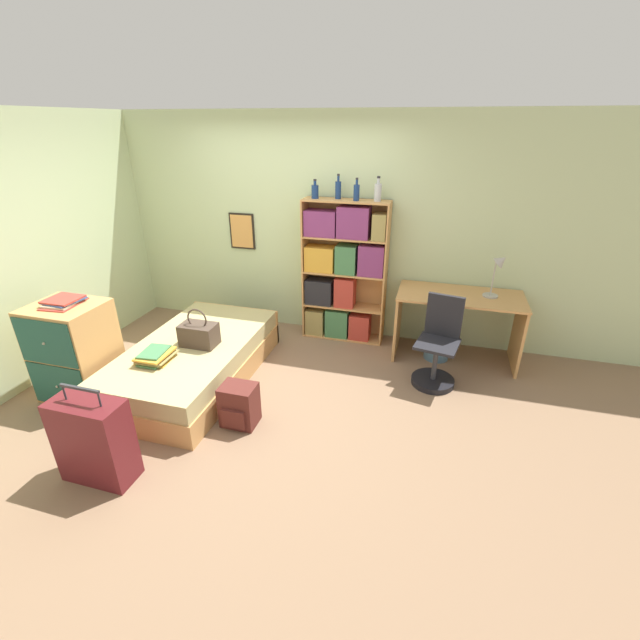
{
  "coord_description": "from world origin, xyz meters",
  "views": [
    {
      "loc": [
        1.69,
        -3.35,
        2.47
      ],
      "look_at": [
        0.69,
        0.2,
        0.75
      ],
      "focal_mm": 24.0,
      "sensor_mm": 36.0,
      "label": 1
    }
  ],
  "objects_px": {
    "suitcase": "(94,441)",
    "backpack": "(239,405)",
    "bottle_green": "(315,191)",
    "bookcase": "(342,272)",
    "bottle_brown": "(338,189)",
    "bottle_blue": "(378,192)",
    "bed": "(195,360)",
    "magazine_pile_on_dresser": "(64,301)",
    "dresser": "(75,351)",
    "bottle_clear": "(357,192)",
    "desk": "(458,314)",
    "handbag": "(199,334)",
    "desk_chair": "(437,356)",
    "book_stack_on_bed": "(155,356)",
    "waste_bin": "(437,346)",
    "desk_lamp": "(499,267)"
  },
  "relations": [
    {
      "from": "bed",
      "to": "dresser",
      "type": "bearing_deg",
      "value": -149.52
    },
    {
      "from": "bed",
      "to": "dresser",
      "type": "relative_size",
      "value": 2.13
    },
    {
      "from": "bottle_clear",
      "to": "desk_lamp",
      "type": "height_order",
      "value": "bottle_clear"
    },
    {
      "from": "book_stack_on_bed",
      "to": "bottle_brown",
      "type": "height_order",
      "value": "bottle_brown"
    },
    {
      "from": "dresser",
      "to": "handbag",
      "type": "bearing_deg",
      "value": 26.96
    },
    {
      "from": "bed",
      "to": "desk_lamp",
      "type": "relative_size",
      "value": 4.13
    },
    {
      "from": "desk",
      "to": "backpack",
      "type": "height_order",
      "value": "desk"
    },
    {
      "from": "bookcase",
      "to": "desk_lamp",
      "type": "height_order",
      "value": "bookcase"
    },
    {
      "from": "handbag",
      "to": "desk_lamp",
      "type": "height_order",
      "value": "desk_lamp"
    },
    {
      "from": "bed",
      "to": "bottle_brown",
      "type": "bearing_deg",
      "value": 49.81
    },
    {
      "from": "bottle_brown",
      "to": "bookcase",
      "type": "bearing_deg",
      "value": -32.38
    },
    {
      "from": "desk",
      "to": "handbag",
      "type": "bearing_deg",
      "value": -154.58
    },
    {
      "from": "magazine_pile_on_dresser",
      "to": "bookcase",
      "type": "xyz_separation_m",
      "value": [
        2.19,
        1.86,
        -0.13
      ]
    },
    {
      "from": "bed",
      "to": "handbag",
      "type": "relative_size",
      "value": 5.09
    },
    {
      "from": "suitcase",
      "to": "bookcase",
      "type": "relative_size",
      "value": 0.48
    },
    {
      "from": "bottle_brown",
      "to": "bottle_blue",
      "type": "bearing_deg",
      "value": -5.34
    },
    {
      "from": "desk",
      "to": "desk_chair",
      "type": "relative_size",
      "value": 1.45
    },
    {
      "from": "bookcase",
      "to": "bottle_blue",
      "type": "bearing_deg",
      "value": 0.72
    },
    {
      "from": "dresser",
      "to": "waste_bin",
      "type": "height_order",
      "value": "dresser"
    },
    {
      "from": "bottle_blue",
      "to": "desk_chair",
      "type": "height_order",
      "value": "bottle_blue"
    },
    {
      "from": "book_stack_on_bed",
      "to": "dresser",
      "type": "height_order",
      "value": "dresser"
    },
    {
      "from": "backpack",
      "to": "suitcase",
      "type": "bearing_deg",
      "value": -130.68
    },
    {
      "from": "bottle_brown",
      "to": "magazine_pile_on_dresser",
      "type": "bearing_deg",
      "value": -138.0
    },
    {
      "from": "handbag",
      "to": "dresser",
      "type": "xyz_separation_m",
      "value": [
        -1.04,
        -0.53,
        -0.06
      ]
    },
    {
      "from": "bookcase",
      "to": "desk_chair",
      "type": "relative_size",
      "value": 1.83
    },
    {
      "from": "bottle_clear",
      "to": "bottle_blue",
      "type": "height_order",
      "value": "bottle_blue"
    },
    {
      "from": "desk_chair",
      "to": "book_stack_on_bed",
      "type": "bearing_deg",
      "value": -158.57
    },
    {
      "from": "bottle_green",
      "to": "bottle_brown",
      "type": "xyz_separation_m",
      "value": [
        0.25,
        0.04,
        0.02
      ]
    },
    {
      "from": "desk_lamp",
      "to": "bottle_clear",
      "type": "bearing_deg",
      "value": 175.68
    },
    {
      "from": "book_stack_on_bed",
      "to": "bottle_brown",
      "type": "xyz_separation_m",
      "value": [
        1.32,
        1.8,
        1.32
      ]
    },
    {
      "from": "suitcase",
      "to": "desk_lamp",
      "type": "bearing_deg",
      "value": 42.27
    },
    {
      "from": "bottle_blue",
      "to": "desk_chair",
      "type": "distance_m",
      "value": 1.84
    },
    {
      "from": "bottle_green",
      "to": "bookcase",
      "type": "bearing_deg",
      "value": -0.33
    },
    {
      "from": "bottle_blue",
      "to": "magazine_pile_on_dresser",
      "type": "bearing_deg",
      "value": -143.98
    },
    {
      "from": "bookcase",
      "to": "waste_bin",
      "type": "xyz_separation_m",
      "value": [
        1.18,
        -0.24,
        -0.7
      ]
    },
    {
      "from": "handbag",
      "to": "backpack",
      "type": "height_order",
      "value": "handbag"
    },
    {
      "from": "bottle_brown",
      "to": "book_stack_on_bed",
      "type": "bearing_deg",
      "value": -126.16
    },
    {
      "from": "dresser",
      "to": "bottle_clear",
      "type": "distance_m",
      "value": 3.26
    },
    {
      "from": "magazine_pile_on_dresser",
      "to": "desk_chair",
      "type": "height_order",
      "value": "magazine_pile_on_dresser"
    },
    {
      "from": "desk_lamp",
      "to": "desk_chair",
      "type": "bearing_deg",
      "value": -130.41
    },
    {
      "from": "suitcase",
      "to": "backpack",
      "type": "height_order",
      "value": "suitcase"
    },
    {
      "from": "bottle_brown",
      "to": "waste_bin",
      "type": "distance_m",
      "value": 2.08
    },
    {
      "from": "suitcase",
      "to": "bookcase",
      "type": "bearing_deg",
      "value": 66.43
    },
    {
      "from": "bookcase",
      "to": "bottle_clear",
      "type": "height_order",
      "value": "bottle_clear"
    },
    {
      "from": "suitcase",
      "to": "desk_chair",
      "type": "distance_m",
      "value": 3.14
    },
    {
      "from": "bed",
      "to": "bottle_blue",
      "type": "relative_size",
      "value": 7.71
    },
    {
      "from": "waste_bin",
      "to": "handbag",
      "type": "bearing_deg",
      "value": -154.17
    },
    {
      "from": "magazine_pile_on_dresser",
      "to": "desk",
      "type": "height_order",
      "value": "magazine_pile_on_dresser"
    },
    {
      "from": "magazine_pile_on_dresser",
      "to": "backpack",
      "type": "distance_m",
      "value": 1.89
    },
    {
      "from": "suitcase",
      "to": "backpack",
      "type": "bearing_deg",
      "value": 49.32
    }
  ]
}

